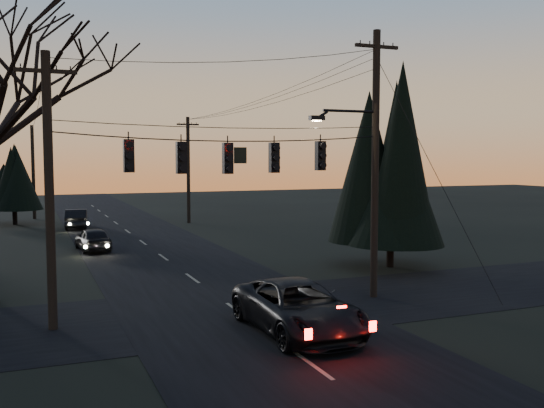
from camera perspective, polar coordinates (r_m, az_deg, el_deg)
name	(u,v)px	position (r m, az deg, el deg)	size (l,w,h in m)	color
main_road	(172,264)	(30.77, -9.41, -5.55)	(8.00, 120.00, 0.02)	black
cross_road	(237,311)	(21.35, -3.33, -9.99)	(60.00, 7.00, 0.02)	black
utility_pole_right	(373,297)	(23.66, 9.52, -8.63)	(5.00, 0.30, 10.00)	black
utility_pole_left	(53,330)	(20.29, -19.89, -11.05)	(1.80, 0.30, 8.50)	black
utility_pole_far_r	(189,223)	(49.39, -7.83, -1.76)	(1.80, 0.30, 8.50)	black
utility_pole_far_l	(35,219)	(55.82, -21.44, -1.31)	(0.30, 0.30, 8.00)	black
span_signal_assembly	(229,157)	(20.60, -4.03, 4.45)	(11.50, 0.44, 1.48)	black
evergreen_right	(391,168)	(29.62, 11.18, 3.35)	(4.71, 4.71, 8.41)	black
evergreen_dist	(14,177)	(51.57, -23.15, 2.32)	(4.07, 4.07, 6.25)	black
suv_near	(298,308)	(18.58, 2.47, -9.76)	(2.56, 5.55, 1.54)	black
sedan_oncoming_a	(93,239)	(35.84, -16.50, -3.20)	(1.56, 3.87, 1.32)	black
sedan_oncoming_b	(76,219)	(47.41, -17.92, -1.34)	(1.50, 4.30, 1.42)	black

